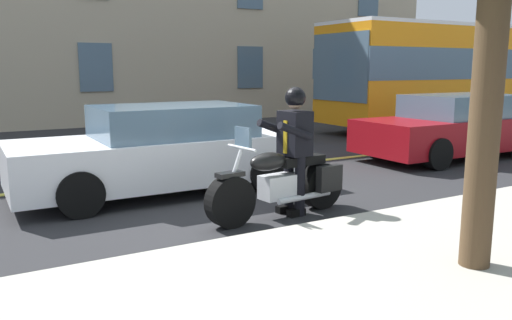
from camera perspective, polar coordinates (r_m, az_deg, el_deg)
ground_plane at (r=7.83m, az=-5.35°, el=-4.63°), size 80.00×80.00×0.00m
lane_center_stripe at (r=9.64m, az=-10.28°, el=-1.91°), size 60.00×0.16×0.01m
motorcycle_main at (r=6.98m, az=2.97°, el=-2.61°), size 2.22×0.75×1.26m
rider_main at (r=7.00m, az=4.20°, el=2.27°), size 0.66×0.60×1.74m
bus_far at (r=18.89m, az=22.43°, el=9.04°), size 11.05×2.70×3.30m
car_silver at (r=12.39m, az=21.14°, el=3.44°), size 4.60×1.92×1.40m
car_dark at (r=8.44m, az=-10.04°, el=1.12°), size 4.60×1.92×1.40m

